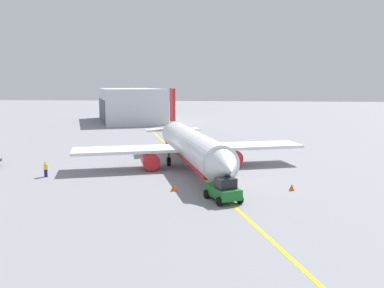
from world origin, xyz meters
The scene contains 8 objects.
ground_plane centered at (0.00, 0.00, 0.00)m, with size 400.00×400.00×0.00m, color gray.
airplane centered at (-0.47, -0.16, 2.67)m, with size 32.13×28.88×9.70m.
pushback_tug centered at (14.09, 4.48, 1.01)m, with size 4.12×3.68×2.20m.
refueling_worker centered at (6.82, -15.79, 0.82)m, with size 0.63×0.59×1.71m.
safety_cone_nose centered at (11.10, -0.48, 0.35)m, with size 0.64×0.64×0.71m, color #F2590F.
safety_cone_wingtip centered at (9.66, 11.00, 0.32)m, with size 0.58×0.58×0.65m, color #F2590F.
distant_hangar centered at (-61.80, -24.80, 4.55)m, with size 34.19×26.11×9.11m.
taxi_line_marking centered at (0.00, 0.00, 0.01)m, with size 77.15×0.30×0.01m, color yellow.
Camera 1 is at (49.09, 5.76, 10.34)m, focal length 37.81 mm.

